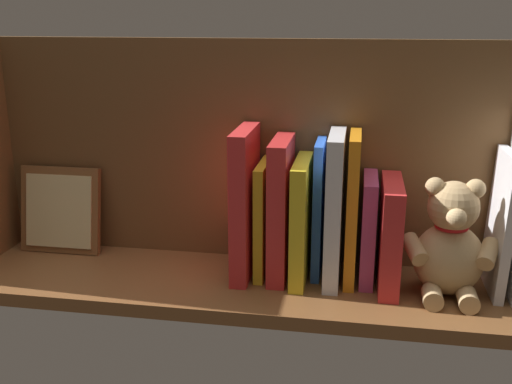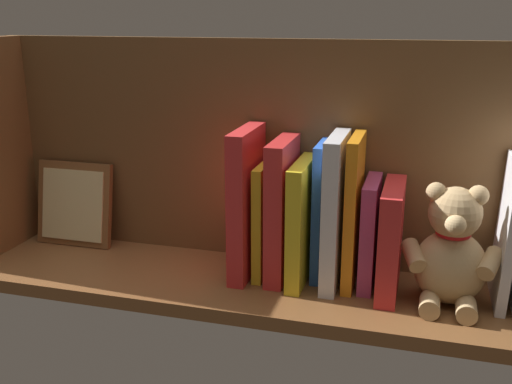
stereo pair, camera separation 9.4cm
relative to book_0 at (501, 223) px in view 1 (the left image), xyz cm
name	(u,v)px [view 1 (the left image)]	position (x,y,z in cm)	size (l,w,h in cm)	color
ground_plane	(256,284)	(37.15, 2.59, -11.97)	(99.35, 24.21, 2.20)	brown
shelf_back_panel	(266,152)	(37.15, -7.27, 7.87)	(99.35, 1.50, 37.48)	brown
book_0	(501,223)	(0.00, 0.00, 0.00)	(1.46, 12.23, 21.74)	silver
teddy_bear	(450,245)	(7.49, 3.26, -2.85)	(14.80, 11.56, 18.23)	tan
book_1	(390,234)	(16.28, 1.07, -2.46)	(3.05, 14.38, 16.81)	red
book_2	(368,229)	(19.60, -0.59, -2.37)	(2.16, 11.05, 16.99)	#B23F72
book_3	(352,208)	(22.24, -0.33, 0.98)	(1.70, 11.57, 23.71)	orange
book_4	(334,208)	(25.01, 0.39, 1.04)	(2.42, 13.02, 23.83)	silver
book_5	(319,209)	(27.61, -1.51, 0.21)	(1.37, 9.22, 22.16)	blue
book_6	(301,220)	(30.18, 0.69, -1.12)	(2.35, 13.62, 19.50)	yellow
book_7	(281,209)	(33.52, 0.19, 0.44)	(2.90, 12.62, 22.63)	red
book_8	(263,218)	(36.45, -0.46, -1.57)	(1.54, 11.31, 18.60)	yellow
book_9	(245,203)	(39.29, 0.57, 1.21)	(2.72, 13.36, 24.16)	red
picture_frame_leaning	(60,210)	(73.76, -3.66, -3.32)	(14.67, 4.30, 15.35)	brown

